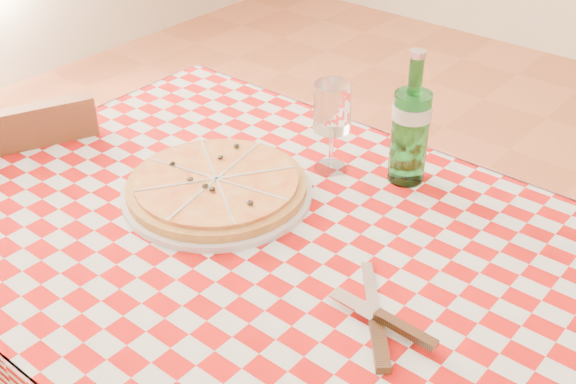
# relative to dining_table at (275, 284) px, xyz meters

# --- Properties ---
(dining_table) EXTENTS (1.20, 0.80, 0.75)m
(dining_table) POSITION_rel_dining_table_xyz_m (0.00, 0.00, 0.00)
(dining_table) COLOR brown
(dining_table) RESTS_ON ground
(tablecloth) EXTENTS (1.30, 0.90, 0.01)m
(tablecloth) POSITION_rel_dining_table_xyz_m (0.00, 0.00, 0.09)
(tablecloth) COLOR #A00C09
(tablecloth) RESTS_ON dining_table
(chair_far) EXTENTS (0.50, 0.50, 0.85)m
(chair_far) POSITION_rel_dining_table_xyz_m (-0.71, -0.09, -0.18)
(chair_far) COLOR brown
(chair_far) RESTS_ON ground
(pizza_plate) EXTENTS (0.42, 0.42, 0.05)m
(pizza_plate) POSITION_rel_dining_table_xyz_m (-0.17, 0.04, 0.12)
(pizza_plate) COLOR #D08A45
(pizza_plate) RESTS_ON tablecloth
(water_bottle) EXTENTS (0.09, 0.09, 0.26)m
(water_bottle) POSITION_rel_dining_table_xyz_m (0.07, 0.31, 0.23)
(water_bottle) COLOR #1A6926
(water_bottle) RESTS_ON tablecloth
(wine_glass) EXTENTS (0.09, 0.09, 0.18)m
(wine_glass) POSITION_rel_dining_table_xyz_m (-0.07, 0.25, 0.19)
(wine_glass) COLOR white
(wine_glass) RESTS_ON tablecloth
(cutlery) EXTENTS (0.32, 0.29, 0.03)m
(cutlery) POSITION_rel_dining_table_xyz_m (0.25, -0.06, 0.11)
(cutlery) COLOR silver
(cutlery) RESTS_ON tablecloth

